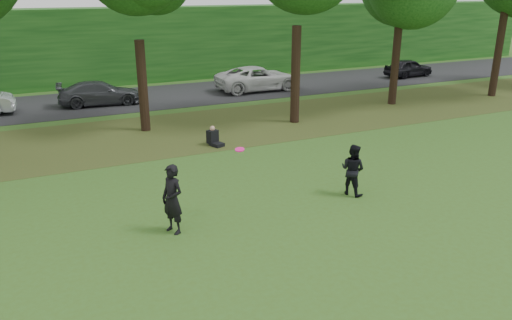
{
  "coord_description": "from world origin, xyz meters",
  "views": [
    {
      "loc": [
        -7.75,
        -8.56,
        6.34
      ],
      "look_at": [
        -1.68,
        4.54,
        1.3
      ],
      "focal_mm": 35.0,
      "sensor_mm": 36.0,
      "label": 1
    }
  ],
  "objects_px": {
    "player_left": "(172,199)",
    "frisbee": "(240,150)",
    "player_right": "(353,170)",
    "seated_person": "(214,138)"
  },
  "relations": [
    {
      "from": "player_left",
      "to": "frisbee",
      "type": "height_order",
      "value": "frisbee"
    },
    {
      "from": "player_right",
      "to": "player_left",
      "type": "bearing_deg",
      "value": 65.82
    },
    {
      "from": "frisbee",
      "to": "seated_person",
      "type": "relative_size",
      "value": 0.45
    },
    {
      "from": "player_left",
      "to": "seated_person",
      "type": "height_order",
      "value": "player_left"
    },
    {
      "from": "player_left",
      "to": "player_right",
      "type": "height_order",
      "value": "player_left"
    },
    {
      "from": "player_left",
      "to": "frisbee",
      "type": "bearing_deg",
      "value": 68.72
    },
    {
      "from": "player_left",
      "to": "frisbee",
      "type": "xyz_separation_m",
      "value": [
        2.04,
        0.18,
        1.07
      ]
    },
    {
      "from": "player_left",
      "to": "seated_person",
      "type": "xyz_separation_m",
      "value": [
        3.71,
        6.93,
        -0.65
      ]
    },
    {
      "from": "player_right",
      "to": "seated_person",
      "type": "distance_m",
      "value": 7.14
    },
    {
      "from": "seated_person",
      "to": "player_left",
      "type": "bearing_deg",
      "value": -137.27
    }
  ]
}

